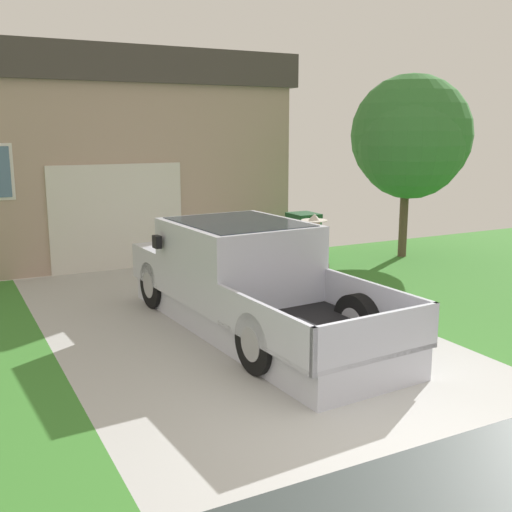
% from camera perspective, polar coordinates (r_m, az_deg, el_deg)
% --- Properties ---
extents(pickup_truck, '(2.28, 5.58, 1.63)m').
position_cam_1_polar(pickup_truck, '(9.61, -1.36, -2.11)').
color(pickup_truck, silver).
rests_on(pickup_truck, ground).
extents(person_with_hat, '(0.49, 0.44, 1.67)m').
position_cam_1_polar(person_with_hat, '(10.25, 5.36, -0.24)').
color(person_with_hat, brown).
rests_on(person_with_hat, ground).
extents(handbag, '(0.34, 0.16, 0.43)m').
position_cam_1_polar(handbag, '(10.25, 6.64, -4.77)').
color(handbag, brown).
rests_on(handbag, ground).
extents(house_with_garage, '(9.27, 5.98, 4.77)m').
position_cam_1_polar(house_with_garage, '(16.36, -16.09, 9.08)').
color(house_with_garage, tan).
rests_on(house_with_garage, ground).
extents(front_yard_tree, '(2.92, 2.97, 4.32)m').
position_cam_1_polar(front_yard_tree, '(15.21, 14.17, 10.47)').
color(front_yard_tree, brown).
rests_on(front_yard_tree, ground).
extents(wheeled_trash_bin, '(0.60, 0.72, 1.10)m').
position_cam_1_polar(wheeled_trash_bin, '(14.51, 4.42, 2.01)').
color(wheeled_trash_bin, '#286B38').
rests_on(wheeled_trash_bin, ground).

